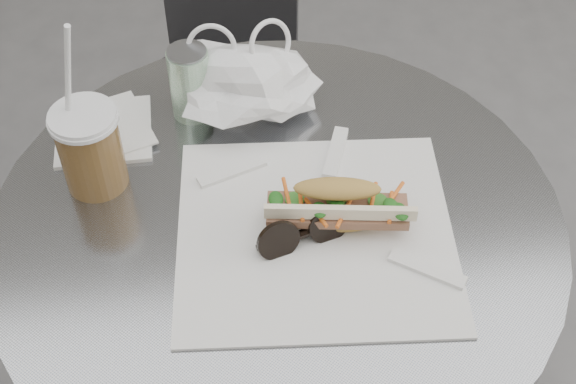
{
  "coord_description": "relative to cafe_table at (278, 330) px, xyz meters",
  "views": [
    {
      "loc": [
        -0.07,
        -0.48,
        1.54
      ],
      "look_at": [
        0.01,
        0.2,
        0.79
      ],
      "focal_mm": 50.0,
      "sensor_mm": 36.0,
      "label": 1
    }
  ],
  "objects": [
    {
      "name": "cafe_table",
      "position": [
        0.0,
        0.0,
        0.0
      ],
      "size": [
        0.76,
        0.76,
        0.74
      ],
      "color": "slate",
      "rests_on": "ground"
    },
    {
      "name": "sunglasses",
      "position": [
        0.03,
        -0.05,
        0.3
      ],
      "size": [
        0.13,
        0.06,
        0.06
      ],
      "rotation": [
        0.0,
        0.0,
        0.28
      ],
      "color": "black",
      "rests_on": "cafe_table"
    },
    {
      "name": "sandwich_paper",
      "position": [
        0.05,
        -0.04,
        0.28
      ],
      "size": [
        0.38,
        0.36,
        0.0
      ],
      "primitive_type": "cube",
      "rotation": [
        0.0,
        0.0,
        -0.08
      ],
      "color": "white",
      "rests_on": "cafe_table"
    },
    {
      "name": "drink_can",
      "position": [
        -0.1,
        0.22,
        0.33
      ],
      "size": [
        0.06,
        0.06,
        0.11
      ],
      "color": "#599963",
      "rests_on": "cafe_table"
    },
    {
      "name": "iced_coffee",
      "position": [
        -0.23,
        0.09,
        0.34
      ],
      "size": [
        0.09,
        0.09,
        0.26
      ],
      "color": "brown",
      "rests_on": "cafe_table"
    },
    {
      "name": "banh_mi",
      "position": [
        0.07,
        -0.03,
        0.31
      ],
      "size": [
        0.23,
        0.12,
        0.08
      ],
      "rotation": [
        0.0,
        0.0,
        -0.15
      ],
      "color": "tan",
      "rests_on": "sandwich_paper"
    },
    {
      "name": "chair_far",
      "position": [
        -0.05,
        0.63,
        -0.16
      ],
      "size": [
        0.37,
        0.4,
        0.69
      ],
      "rotation": [
        0.0,
        0.0,
        2.86
      ],
      "color": "#313133",
      "rests_on": "ground"
    },
    {
      "name": "napkin_stack",
      "position": [
        -0.23,
        0.19,
        0.28
      ],
      "size": [
        0.16,
        0.16,
        0.01
      ],
      "color": "white",
      "rests_on": "cafe_table"
    },
    {
      "name": "plastic_bag",
      "position": [
        -0.02,
        0.21,
        0.33
      ],
      "size": [
        0.24,
        0.2,
        0.1
      ],
      "primitive_type": null,
      "rotation": [
        0.0,
        0.0,
        0.24
      ],
      "color": "white",
      "rests_on": "cafe_table"
    }
  ]
}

